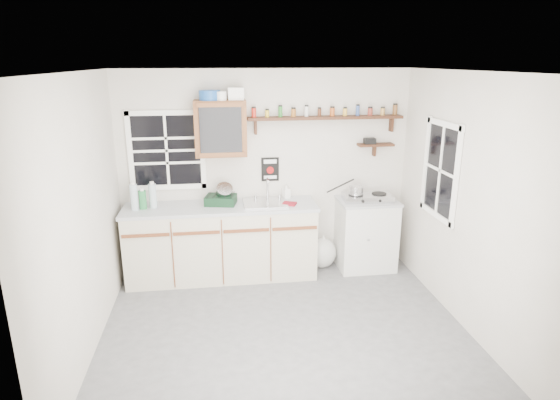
{
  "coord_description": "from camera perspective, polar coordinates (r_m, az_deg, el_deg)",
  "views": [
    {
      "loc": [
        -0.61,
        -4.09,
        2.6
      ],
      "look_at": [
        0.03,
        0.55,
        1.19
      ],
      "focal_mm": 30.0,
      "sensor_mm": 36.0,
      "label": 1
    }
  ],
  "objects": [
    {
      "name": "rag",
      "position": [
        5.63,
        1.15,
        -0.45
      ],
      "size": [
        0.2,
        0.19,
        0.02
      ],
      "primitive_type": "cube",
      "rotation": [
        0.0,
        0.0,
        -0.42
      ],
      "color": "maroon",
      "rests_on": "main_cabinet"
    },
    {
      "name": "room",
      "position": [
        4.35,
        0.59,
        -1.3
      ],
      "size": [
        3.64,
        3.24,
        2.54
      ],
      "color": "#515154",
      "rests_on": "ground"
    },
    {
      "name": "hotplate",
      "position": [
        5.93,
        10.6,
        0.34
      ],
      "size": [
        0.62,
        0.36,
        0.09
      ],
      "rotation": [
        0.0,
        0.0,
        -0.07
      ],
      "color": "#BBBBC0",
      "rests_on": "right_cabinet"
    },
    {
      "name": "window_right",
      "position": [
        5.34,
        19.01,
        3.43
      ],
      "size": [
        0.03,
        0.78,
        1.08
      ],
      "color": "black",
      "rests_on": "wall_back"
    },
    {
      "name": "upper_cabinet",
      "position": [
        5.58,
        -7.26,
        8.67
      ],
      "size": [
        0.6,
        0.32,
        0.65
      ],
      "color": "brown",
      "rests_on": "wall_back"
    },
    {
      "name": "saucepan",
      "position": [
        5.86,
        9.19,
        1.16
      ],
      "size": [
        0.44,
        0.19,
        0.19
      ],
      "rotation": [
        0.0,
        0.0,
        -0.0
      ],
      "color": "#BBBBC0",
      "rests_on": "hotplate"
    },
    {
      "name": "soap_bottle",
      "position": [
        5.89,
        0.77,
        1.13
      ],
      "size": [
        0.11,
        0.11,
        0.18
      ],
      "primitive_type": "imported",
      "rotation": [
        0.0,
        0.0,
        0.35
      ],
      "color": "silver",
      "rests_on": "main_cabinet"
    },
    {
      "name": "window_back",
      "position": [
        5.8,
        -13.65,
        5.87
      ],
      "size": [
        0.93,
        0.03,
        0.98
      ],
      "color": "black",
      "rests_on": "wall_back"
    },
    {
      "name": "sink",
      "position": [
        5.67,
        -1.84,
        -0.34
      ],
      "size": [
        0.52,
        0.44,
        0.29
      ],
      "color": "#BBBBC0",
      "rests_on": "main_cabinet"
    },
    {
      "name": "trash_bag",
      "position": [
        6.13,
        5.09,
        -6.38
      ],
      "size": [
        0.4,
        0.36,
        0.46
      ],
      "color": "silver",
      "rests_on": "floor"
    },
    {
      "name": "dish_rack",
      "position": [
        5.67,
        -7.09,
        0.34
      ],
      "size": [
        0.41,
        0.34,
        0.27
      ],
      "rotation": [
        0.0,
        0.0,
        -0.21
      ],
      "color": "black",
      "rests_on": "main_cabinet"
    },
    {
      "name": "main_cabinet",
      "position": [
        5.8,
        -7.09,
        -5.01
      ],
      "size": [
        2.31,
        0.63,
        0.92
      ],
      "color": "beige",
      "rests_on": "floor"
    },
    {
      "name": "upper_cabinet_clutter",
      "position": [
        5.55,
        -7.37,
        12.61
      ],
      "size": [
        0.51,
        0.24,
        0.14
      ],
      "color": "#1A51AA",
      "rests_on": "upper_cabinet"
    },
    {
      "name": "warning_sign",
      "position": [
        5.86,
        -1.21,
        3.77
      ],
      "size": [
        0.22,
        0.02,
        0.3
      ],
      "color": "black",
      "rests_on": "wall_back"
    },
    {
      "name": "spice_shelf",
      "position": [
        5.8,
        5.66,
        10.08
      ],
      "size": [
        1.91,
        0.18,
        0.35
      ],
      "color": "#33180E",
      "rests_on": "wall_back"
    },
    {
      "name": "water_bottles",
      "position": [
        5.67,
        -16.34,
        0.34
      ],
      "size": [
        0.29,
        0.15,
        0.34
      ],
      "color": "#ACC1C9",
      "rests_on": "main_cabinet"
    },
    {
      "name": "secondary_shelf",
      "position": [
        6.03,
        11.35,
        6.69
      ],
      "size": [
        0.45,
        0.16,
        0.24
      ],
      "color": "#33180E",
      "rests_on": "wall_back"
    },
    {
      "name": "right_cabinet",
      "position": [
        6.11,
        10.41,
        -4.05
      ],
      "size": [
        0.73,
        0.57,
        0.91
      ],
      "color": "silver",
      "rests_on": "floor"
    }
  ]
}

